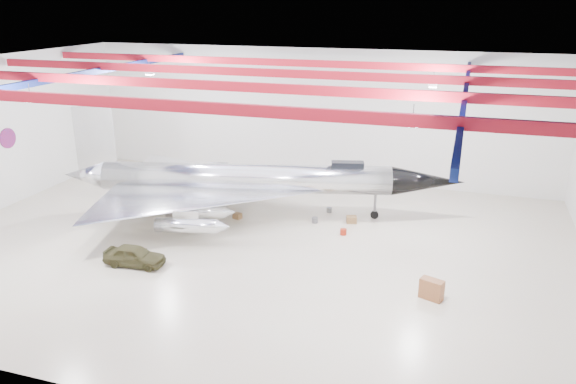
% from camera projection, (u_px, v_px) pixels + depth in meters
% --- Properties ---
extents(floor, '(40.00, 40.00, 0.00)m').
position_uv_depth(floor, '(251.00, 245.00, 35.44)').
color(floor, beige).
rests_on(floor, ground).
extents(wall_back, '(40.00, 0.00, 40.00)m').
position_uv_depth(wall_back, '(315.00, 115.00, 47.16)').
color(wall_back, silver).
rests_on(wall_back, floor).
extents(ceiling, '(40.00, 40.00, 0.00)m').
position_uv_depth(ceiling, '(247.00, 68.00, 31.87)').
color(ceiling, '#0A0F38').
rests_on(ceiling, wall_back).
extents(ceiling_structure, '(39.50, 29.50, 1.08)m').
position_uv_depth(ceiling_structure, '(247.00, 80.00, 32.09)').
color(ceiling_structure, maroon).
rests_on(ceiling_structure, ceiling).
extents(wall_roundel, '(0.10, 1.50, 1.50)m').
position_uv_depth(wall_roundel, '(8.00, 138.00, 41.39)').
color(wall_roundel, '#B21414').
rests_on(wall_roundel, wall_left).
extents(jet_aircraft, '(27.88, 19.60, 7.72)m').
position_uv_depth(jet_aircraft, '(245.00, 182.00, 39.47)').
color(jet_aircraft, silver).
rests_on(jet_aircraft, floor).
extents(jeep, '(3.69, 1.72, 1.22)m').
position_uv_depth(jeep, '(134.00, 256.00, 32.55)').
color(jeep, '#3D3A1E').
rests_on(jeep, floor).
extents(desk, '(1.32, 0.97, 1.09)m').
position_uv_depth(desk, '(432.00, 289.00, 28.91)').
color(desk, brown).
rests_on(desk, floor).
extents(crate_ply, '(0.67, 0.60, 0.40)m').
position_uv_depth(crate_ply, '(237.00, 216.00, 39.67)').
color(crate_ply, olive).
rests_on(crate_ply, floor).
extents(engine_drum, '(0.47, 0.47, 0.38)m').
position_uv_depth(engine_drum, '(315.00, 220.00, 38.93)').
color(engine_drum, '#59595B').
rests_on(engine_drum, floor).
extents(parts_bin, '(0.82, 0.73, 0.48)m').
position_uv_depth(parts_bin, '(351.00, 220.00, 38.90)').
color(parts_bin, olive).
rests_on(parts_bin, floor).
extents(crate_small, '(0.46, 0.40, 0.28)m').
position_uv_depth(crate_small, '(191.00, 193.00, 44.56)').
color(crate_small, '#59595B').
rests_on(crate_small, floor).
extents(tool_chest, '(0.47, 0.47, 0.39)m').
position_uv_depth(tool_chest, '(343.00, 232.00, 36.95)').
color(tool_chest, '#A02210').
rests_on(tool_chest, floor).
extents(spares_box, '(0.49, 0.49, 0.35)m').
position_uv_depth(spares_box, '(329.00, 210.00, 40.88)').
color(spares_box, '#59595B').
rests_on(spares_box, floor).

